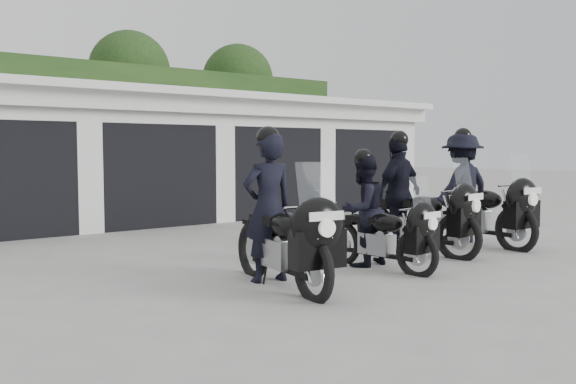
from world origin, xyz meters
TOP-DOWN VIEW (x-y plane):
  - ground at (0.00, 0.00)m, footprint 80.00×80.00m
  - garage_block at (-0.00, 8.06)m, footprint 16.40×6.80m
  - background_vegetation at (0.37, 12.92)m, footprint 20.00×3.90m
  - police_bike_a at (-1.38, -0.54)m, footprint 0.91×2.30m
  - police_bike_b at (0.35, -0.39)m, footprint 0.83×1.98m
  - police_bike_c at (1.74, 0.16)m, footprint 1.17×2.32m
  - police_bike_d at (3.30, 0.10)m, footprint 1.30×2.42m

SIDE VIEW (x-z plane):
  - ground at x=0.00m, z-range 0.00..0.00m
  - police_bike_b at x=0.35m, z-range -0.14..1.59m
  - police_bike_a at x=-1.38m, z-range -0.21..1.80m
  - police_bike_c at x=1.74m, z-range -0.16..1.87m
  - police_bike_d at x=3.30m, z-range -0.16..1.95m
  - garage_block at x=0.00m, z-range -0.06..2.90m
  - background_vegetation at x=0.37m, z-range -0.13..5.67m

